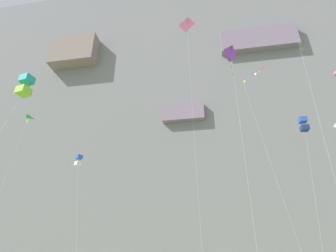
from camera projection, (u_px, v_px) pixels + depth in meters
name	position (u px, v px, depth m)	size (l,w,h in m)	color
cliff_face	(188.00, 112.00, 72.46)	(180.00, 25.18, 78.81)	gray
kite_diamond_low_right	(231.00, 57.00, 28.62)	(1.57, 3.56, 23.85)	purple
kite_delta_front_field	(24.00, 125.00, 38.29)	(3.38, 6.01, 21.30)	green
kite_diamond_high_center	(187.00, 29.00, 38.32)	(2.38, 2.10, 34.37)	pink
kite_box_upper_mid	(304.00, 124.00, 34.13)	(3.11, 3.27, 19.40)	blue
kite_box_high_left	(79.00, 161.00, 33.84)	(3.36, 2.22, 15.05)	blue
kite_banner_near_cliff	(258.00, 95.00, 40.00)	(3.05, 6.76, 29.29)	black
kite_box_upper_left	(25.00, 86.00, 24.16)	(1.47, 4.04, 17.82)	teal
kite_banner_mid_right	(303.00, 53.00, 32.14)	(3.85, 6.89, 27.04)	black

